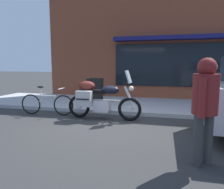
{
  "coord_description": "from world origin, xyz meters",
  "views": [
    {
      "loc": [
        1.58,
        -5.32,
        1.55
      ],
      "look_at": [
        -0.02,
        0.76,
        0.7
      ],
      "focal_mm": 34.85,
      "sensor_mm": 36.0,
      "label": 1
    }
  ],
  "objects_px": {
    "pedestrian_walking": "(205,99)",
    "sandwich_board_sign": "(95,91)",
    "parked_bicycle": "(47,104)",
    "touring_motorcycle": "(99,98)"
  },
  "relations": [
    {
      "from": "sandwich_board_sign",
      "to": "parked_bicycle",
      "type": "bearing_deg",
      "value": -119.85
    },
    {
      "from": "touring_motorcycle",
      "to": "sandwich_board_sign",
      "type": "relative_size",
      "value": 2.33
    },
    {
      "from": "pedestrian_walking",
      "to": "sandwich_board_sign",
      "type": "bearing_deg",
      "value": 127.27
    },
    {
      "from": "parked_bicycle",
      "to": "sandwich_board_sign",
      "type": "xyz_separation_m",
      "value": [
        1.0,
        1.74,
        0.24
      ]
    },
    {
      "from": "pedestrian_walking",
      "to": "sandwich_board_sign",
      "type": "distance_m",
      "value": 5.32
    },
    {
      "from": "touring_motorcycle",
      "to": "pedestrian_walking",
      "type": "height_order",
      "value": "pedestrian_walking"
    },
    {
      "from": "touring_motorcycle",
      "to": "pedestrian_walking",
      "type": "distance_m",
      "value": 3.44
    },
    {
      "from": "touring_motorcycle",
      "to": "parked_bicycle",
      "type": "xyz_separation_m",
      "value": [
        -1.75,
        0.1,
        -0.25
      ]
    },
    {
      "from": "parked_bicycle",
      "to": "pedestrian_walking",
      "type": "distance_m",
      "value": 4.93
    },
    {
      "from": "touring_motorcycle",
      "to": "pedestrian_walking",
      "type": "relative_size",
      "value": 1.32
    }
  ]
}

